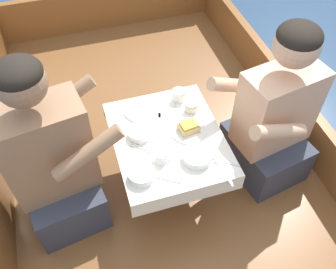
{
  "coord_description": "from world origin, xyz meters",
  "views": [
    {
      "loc": [
        -0.36,
        -1.11,
        2.11
      ],
      "look_at": [
        0.0,
        0.07,
        0.68
      ],
      "focal_mm": 40.0,
      "sensor_mm": 36.0,
      "label": 1
    }
  ],
  "objects_px": {
    "person_port": "(53,163)",
    "coffee_cup_port": "(161,156)",
    "person_starboard": "(273,120)",
    "sandwich": "(189,127)",
    "tin_can": "(191,107)",
    "coffee_cup_starboard": "(179,95)"
  },
  "relations": [
    {
      "from": "person_starboard",
      "to": "person_port",
      "type": "bearing_deg",
      "value": -12.86
    },
    {
      "from": "person_port",
      "to": "sandwich",
      "type": "distance_m",
      "value": 0.69
    },
    {
      "from": "sandwich",
      "to": "tin_can",
      "type": "height_order",
      "value": "sandwich"
    },
    {
      "from": "person_port",
      "to": "coffee_cup_port",
      "type": "xyz_separation_m",
      "value": [
        0.5,
        -0.13,
        0.03
      ]
    },
    {
      "from": "person_port",
      "to": "sandwich",
      "type": "relative_size",
      "value": 9.58
    },
    {
      "from": "person_starboard",
      "to": "sandwich",
      "type": "height_order",
      "value": "person_starboard"
    },
    {
      "from": "coffee_cup_port",
      "to": "coffee_cup_starboard",
      "type": "distance_m",
      "value": 0.44
    },
    {
      "from": "coffee_cup_port",
      "to": "tin_can",
      "type": "relative_size",
      "value": 1.41
    },
    {
      "from": "tin_can",
      "to": "person_port",
      "type": "bearing_deg",
      "value": -169.51
    },
    {
      "from": "sandwich",
      "to": "coffee_cup_starboard",
      "type": "distance_m",
      "value": 0.25
    },
    {
      "from": "tin_can",
      "to": "person_starboard",
      "type": "bearing_deg",
      "value": -24.61
    },
    {
      "from": "person_starboard",
      "to": "tin_can",
      "type": "height_order",
      "value": "person_starboard"
    },
    {
      "from": "sandwich",
      "to": "coffee_cup_starboard",
      "type": "bearing_deg",
      "value": 83.51
    },
    {
      "from": "tin_can",
      "to": "coffee_cup_starboard",
      "type": "bearing_deg",
      "value": 107.97
    },
    {
      "from": "person_port",
      "to": "tin_can",
      "type": "bearing_deg",
      "value": 1.1
    },
    {
      "from": "person_port",
      "to": "tin_can",
      "type": "relative_size",
      "value": 15.37
    },
    {
      "from": "person_starboard",
      "to": "sandwich",
      "type": "distance_m",
      "value": 0.47
    },
    {
      "from": "sandwich",
      "to": "coffee_cup_port",
      "type": "relative_size",
      "value": 1.14
    },
    {
      "from": "person_port",
      "to": "coffee_cup_port",
      "type": "bearing_deg",
      "value": -24.48
    },
    {
      "from": "sandwich",
      "to": "tin_can",
      "type": "xyz_separation_m",
      "value": [
        0.06,
        0.14,
        -0.0
      ]
    },
    {
      "from": "person_port",
      "to": "person_starboard",
      "type": "height_order",
      "value": "person_port"
    },
    {
      "from": "person_port",
      "to": "person_starboard",
      "type": "xyz_separation_m",
      "value": [
        1.15,
        -0.05,
        -0.01
      ]
    }
  ]
}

